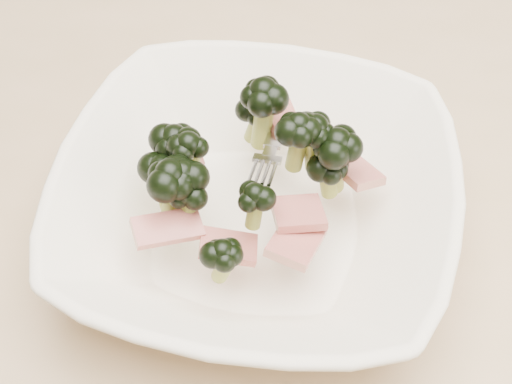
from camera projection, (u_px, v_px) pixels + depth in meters
dining_table at (372, 304)px, 0.64m from camera, size 1.20×0.80×0.75m
broccoli_dish at (255, 199)px, 0.54m from camera, size 0.32×0.32×0.11m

